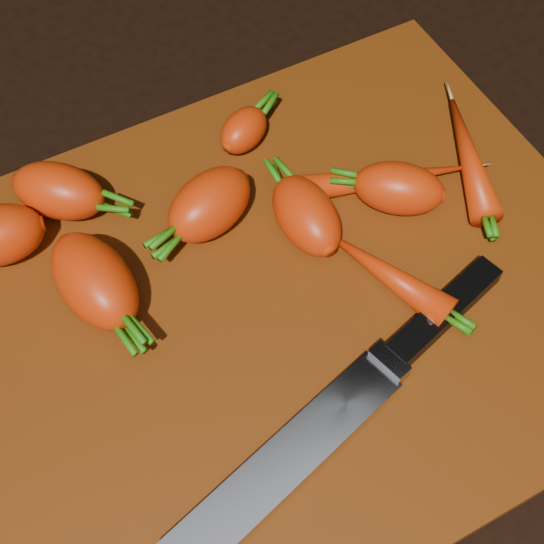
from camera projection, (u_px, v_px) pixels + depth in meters
name	position (u px, v px, depth m)	size (l,w,h in m)	color
ground	(278.00, 307.00, 0.56)	(2.00, 2.00, 0.01)	black
cutting_board	(278.00, 300.00, 0.55)	(0.50, 0.40, 0.01)	#6C2E09
carrot_2	(94.00, 281.00, 0.52)	(0.08, 0.05, 0.05)	red
carrot_3	(306.00, 215.00, 0.55)	(0.07, 0.04, 0.04)	red
carrot_4	(210.00, 204.00, 0.56)	(0.07, 0.05, 0.05)	red
carrot_5	(243.00, 130.00, 0.61)	(0.05, 0.03, 0.03)	red
carrot_6	(399.00, 188.00, 0.57)	(0.07, 0.04, 0.04)	red
carrot_7	(469.00, 156.00, 0.60)	(0.12, 0.03, 0.03)	red
carrot_8	(381.00, 179.00, 0.58)	(0.13, 0.02, 0.02)	red
carrot_9	(389.00, 275.00, 0.54)	(0.10, 0.03, 0.03)	red
carrot_10	(58.00, 191.00, 0.57)	(0.07, 0.04, 0.04)	red
knife	(306.00, 441.00, 0.48)	(0.29, 0.10, 0.02)	gray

